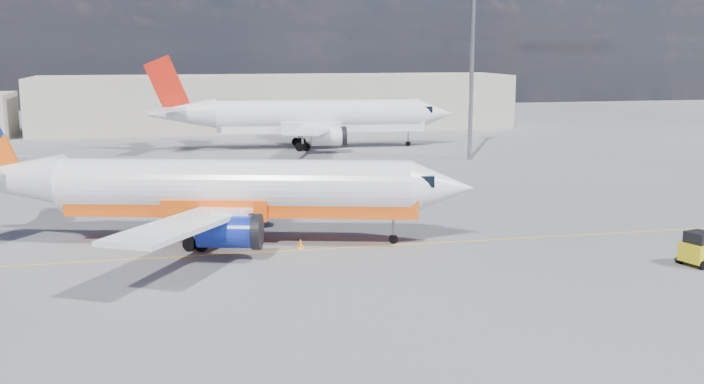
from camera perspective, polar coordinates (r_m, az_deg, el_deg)
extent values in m
plane|color=#5A5A5E|center=(45.29, -0.11, -5.04)|extent=(240.00, 240.00, 0.00)
cube|color=yellow|center=(48.12, -0.86, -4.10)|extent=(70.00, 0.15, 0.01)
cube|color=#BDB5A2|center=(118.79, -5.39, 6.52)|extent=(70.00, 14.00, 8.00)
cylinder|color=white|center=(49.46, -8.52, 0.42)|extent=(22.01, 8.81, 3.38)
cone|color=white|center=(48.68, 6.58, 0.31)|extent=(4.70, 4.28, 3.38)
cone|color=white|center=(54.02, -23.72, 0.87)|extent=(7.54, 4.87, 3.21)
cube|color=black|center=(48.51, 4.95, 0.96)|extent=(2.21, 2.64, 0.70)
cube|color=#FA560F|center=(49.57, -7.92, -0.88)|extent=(21.86, 8.23, 1.19)
cube|color=white|center=(56.62, -8.66, 0.77)|extent=(3.32, 11.96, 0.80)
cube|color=white|center=(43.31, -12.16, -2.34)|extent=(8.51, 11.99, 0.80)
cylinder|color=navy|center=(54.03, -7.06, -0.67)|extent=(3.94, 2.73, 1.89)
cylinder|color=navy|center=(45.43, -8.91, -2.85)|extent=(3.94, 2.73, 1.89)
cylinder|color=black|center=(53.79, -5.39, -0.69)|extent=(1.01, 2.14, 2.09)
cylinder|color=black|center=(45.15, -6.93, -2.89)|extent=(1.01, 2.14, 2.09)
cube|color=white|center=(57.41, -23.72, 2.04)|extent=(2.47, 5.09, 0.18)
cylinder|color=gray|center=(49.02, 3.04, -2.35)|extent=(0.22, 0.22, 2.09)
cylinder|color=black|center=(49.25, 3.03, -3.44)|extent=(0.60, 0.37, 0.56)
cylinder|color=black|center=(52.76, -10.07, -2.46)|extent=(0.96, 0.59, 0.89)
cylinder|color=black|center=(48.25, -11.28, -3.72)|extent=(0.96, 0.59, 0.89)
cylinder|color=white|center=(95.51, -2.44, 5.60)|extent=(24.69, 5.33, 3.79)
cone|color=white|center=(98.12, 6.04, 5.68)|extent=(4.69, 4.06, 3.79)
cone|color=white|center=(95.11, -12.20, 5.59)|extent=(8.01, 4.08, 3.60)
cube|color=black|center=(97.69, 5.16, 6.04)|extent=(2.05, 2.68, 0.78)
cube|color=white|center=(95.69, -2.10, 4.84)|extent=(24.65, 4.66, 1.34)
cube|color=white|center=(103.17, -3.83, 5.39)|extent=(5.91, 13.79, 0.89)
cube|color=white|center=(87.71, -2.97, 4.51)|extent=(7.44, 13.82, 0.89)
cylinder|color=white|center=(100.72, -2.42, 4.68)|extent=(4.13, 2.37, 2.12)
cylinder|color=white|center=(90.82, -1.73, 4.05)|extent=(4.13, 2.37, 2.12)
cylinder|color=black|center=(100.93, -1.41, 4.70)|extent=(0.70, 2.37, 2.34)
cylinder|color=black|center=(91.05, -0.62, 4.07)|extent=(0.70, 2.37, 2.34)
cube|color=red|center=(95.02, -13.29, 7.60)|extent=(5.24, 0.66, 6.95)
cube|color=white|center=(98.72, -13.07, 6.15)|extent=(3.76, 6.00, 0.20)
cube|color=white|center=(91.64, -13.40, 5.82)|extent=(4.33, 6.08, 0.20)
cylinder|color=gray|center=(97.59, 4.11, 4.14)|extent=(0.21, 0.21, 2.34)
cylinder|color=black|center=(97.71, 4.10, 3.51)|extent=(0.64, 0.31, 0.62)
cylinder|color=black|center=(98.30, -3.88, 3.67)|extent=(1.03, 0.49, 1.00)
cylinder|color=black|center=(93.02, -3.61, 3.29)|extent=(1.03, 0.49, 1.00)
cylinder|color=black|center=(48.45, 22.78, -4.52)|extent=(0.56, 0.35, 0.52)
cylinder|color=black|center=(47.59, 24.16, -4.88)|extent=(0.56, 0.35, 0.52)
cube|color=black|center=(48.11, 23.96, -3.03)|extent=(1.57, 1.57, 0.63)
cube|color=white|center=(48.19, -3.77, -4.08)|extent=(0.44, 0.44, 0.04)
cone|color=orange|center=(48.12, -3.77, -3.72)|extent=(0.37, 0.37, 0.57)
cylinder|color=gray|center=(86.10, 8.72, 9.41)|extent=(0.47, 0.47, 21.37)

